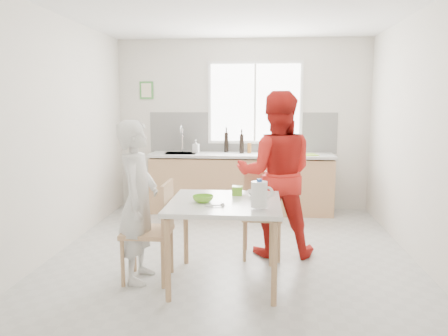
{
  "coord_description": "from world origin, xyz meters",
  "views": [
    {
      "loc": [
        0.32,
        -4.77,
        1.72
      ],
      "look_at": [
        -0.12,
        0.2,
        0.96
      ],
      "focal_mm": 35.0,
      "sensor_mm": 36.0,
      "label": 1
    }
  ],
  "objects_px": {
    "person_red": "(276,174)",
    "chair_far": "(262,210)",
    "bowl_white": "(257,194)",
    "chair_left": "(155,227)",
    "dining_table": "(225,210)",
    "wine_bottle_a": "(226,142)",
    "wine_bottle_b": "(242,144)",
    "milk_jug": "(260,194)",
    "person_white": "(138,202)",
    "bowl_green": "(203,199)"
  },
  "relations": [
    {
      "from": "person_red",
      "to": "chair_far",
      "type": "bearing_deg",
      "value": 13.84
    },
    {
      "from": "bowl_white",
      "to": "chair_left",
      "type": "bearing_deg",
      "value": -165.49
    },
    {
      "from": "person_red",
      "to": "chair_left",
      "type": "bearing_deg",
      "value": 36.08
    },
    {
      "from": "dining_table",
      "to": "wine_bottle_a",
      "type": "distance_m",
      "value": 2.95
    },
    {
      "from": "chair_far",
      "to": "wine_bottle_b",
      "type": "bearing_deg",
      "value": 99.23
    },
    {
      "from": "milk_jug",
      "to": "bowl_white",
      "type": "bearing_deg",
      "value": 92.57
    },
    {
      "from": "person_white",
      "to": "bowl_white",
      "type": "height_order",
      "value": "person_white"
    },
    {
      "from": "dining_table",
      "to": "wine_bottle_a",
      "type": "relative_size",
      "value": 3.24
    },
    {
      "from": "dining_table",
      "to": "bowl_green",
      "type": "distance_m",
      "value": 0.23
    },
    {
      "from": "dining_table",
      "to": "bowl_white",
      "type": "distance_m",
      "value": 0.41
    },
    {
      "from": "dining_table",
      "to": "milk_jug",
      "type": "bearing_deg",
      "value": -40.7
    },
    {
      "from": "person_red",
      "to": "wine_bottle_b",
      "type": "bearing_deg",
      "value": -76.34
    },
    {
      "from": "dining_table",
      "to": "chair_far",
      "type": "xyz_separation_m",
      "value": [
        0.35,
        0.82,
        -0.2
      ]
    },
    {
      "from": "dining_table",
      "to": "chair_left",
      "type": "bearing_deg",
      "value": -179.84
    },
    {
      "from": "chair_left",
      "to": "chair_far",
      "type": "height_order",
      "value": "chair_left"
    },
    {
      "from": "bowl_green",
      "to": "bowl_white",
      "type": "distance_m",
      "value": 0.58
    },
    {
      "from": "person_red",
      "to": "bowl_white",
      "type": "bearing_deg",
      "value": 71.75
    },
    {
      "from": "person_white",
      "to": "wine_bottle_b",
      "type": "height_order",
      "value": "person_white"
    },
    {
      "from": "person_white",
      "to": "milk_jug",
      "type": "distance_m",
      "value": 1.2
    },
    {
      "from": "person_red",
      "to": "bowl_green",
      "type": "height_order",
      "value": "person_red"
    },
    {
      "from": "chair_left",
      "to": "wine_bottle_b",
      "type": "bearing_deg",
      "value": 165.89
    },
    {
      "from": "person_red",
      "to": "bowl_white",
      "type": "xyz_separation_m",
      "value": [
        -0.2,
        -0.61,
        -0.1
      ]
    },
    {
      "from": "person_red",
      "to": "milk_jug",
      "type": "relative_size",
      "value": 7.42
    },
    {
      "from": "chair_far",
      "to": "wine_bottle_a",
      "type": "height_order",
      "value": "wine_bottle_a"
    },
    {
      "from": "dining_table",
      "to": "person_white",
      "type": "bearing_deg",
      "value": -179.84
    },
    {
      "from": "chair_far",
      "to": "bowl_white",
      "type": "relative_size",
      "value": 4.51
    },
    {
      "from": "chair_far",
      "to": "wine_bottle_a",
      "type": "distance_m",
      "value": 2.25
    },
    {
      "from": "chair_far",
      "to": "person_red",
      "type": "height_order",
      "value": "person_red"
    },
    {
      "from": "person_red",
      "to": "bowl_green",
      "type": "bearing_deg",
      "value": 52.35
    },
    {
      "from": "bowl_white",
      "to": "wine_bottle_a",
      "type": "relative_size",
      "value": 0.65
    },
    {
      "from": "bowl_white",
      "to": "milk_jug",
      "type": "distance_m",
      "value": 0.54
    },
    {
      "from": "dining_table",
      "to": "chair_left",
      "type": "relative_size",
      "value": 1.07
    },
    {
      "from": "bowl_white",
      "to": "wine_bottle_a",
      "type": "xyz_separation_m",
      "value": [
        -0.53,
        2.67,
        0.26
      ]
    },
    {
      "from": "wine_bottle_a",
      "to": "wine_bottle_b",
      "type": "bearing_deg",
      "value": -24.87
    },
    {
      "from": "chair_left",
      "to": "wine_bottle_b",
      "type": "height_order",
      "value": "wine_bottle_b"
    },
    {
      "from": "wine_bottle_a",
      "to": "wine_bottle_b",
      "type": "distance_m",
      "value": 0.27
    },
    {
      "from": "chair_left",
      "to": "bowl_green",
      "type": "bearing_deg",
      "value": 84.01
    },
    {
      "from": "bowl_green",
      "to": "wine_bottle_b",
      "type": "distance_m",
      "value": 2.87
    },
    {
      "from": "chair_left",
      "to": "bowl_green",
      "type": "relative_size",
      "value": 4.96
    },
    {
      "from": "bowl_green",
      "to": "wine_bottle_b",
      "type": "xyz_separation_m",
      "value": [
        0.22,
        2.85,
        0.24
      ]
    },
    {
      "from": "milk_jug",
      "to": "bowl_green",
      "type": "bearing_deg",
      "value": 156.29
    },
    {
      "from": "person_red",
      "to": "milk_jug",
      "type": "height_order",
      "value": "person_red"
    },
    {
      "from": "chair_far",
      "to": "milk_jug",
      "type": "height_order",
      "value": "milk_jug"
    },
    {
      "from": "chair_left",
      "to": "wine_bottle_a",
      "type": "distance_m",
      "value": 3.01
    },
    {
      "from": "wine_bottle_b",
      "to": "bowl_white",
      "type": "bearing_deg",
      "value": -83.76
    },
    {
      "from": "person_white",
      "to": "person_red",
      "type": "height_order",
      "value": "person_red"
    },
    {
      "from": "chair_left",
      "to": "chair_far",
      "type": "bearing_deg",
      "value": 128.64
    },
    {
      "from": "bowl_green",
      "to": "person_white",
      "type": "bearing_deg",
      "value": 175.62
    },
    {
      "from": "dining_table",
      "to": "bowl_green",
      "type": "xyz_separation_m",
      "value": [
        -0.2,
        -0.05,
        0.11
      ]
    },
    {
      "from": "person_white",
      "to": "person_red",
      "type": "bearing_deg",
      "value": -57.18
    }
  ]
}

